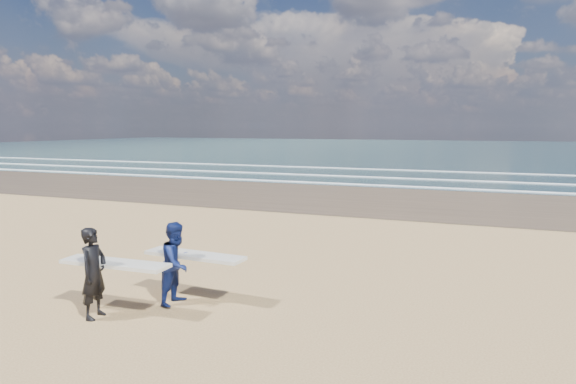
% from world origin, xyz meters
% --- Properties ---
extents(surfer_near, '(2.22, 0.99, 1.72)m').
position_xyz_m(surfer_near, '(0.25, -0.02, 0.88)').
color(surfer_near, black).
rests_on(surfer_near, ground).
extents(surfer_far, '(2.22, 1.08, 1.67)m').
position_xyz_m(surfer_far, '(1.23, 1.20, 0.85)').
color(surfer_far, '#0E1A51').
rests_on(surfer_far, ground).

